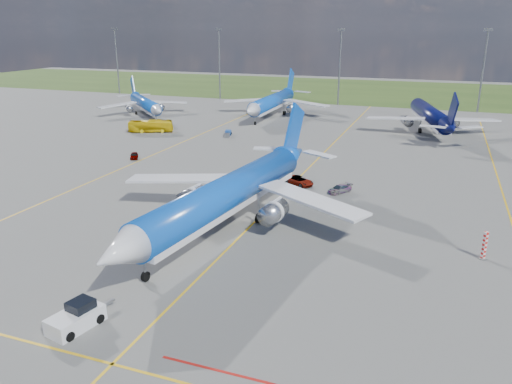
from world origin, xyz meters
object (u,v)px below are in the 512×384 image
(warning_post, at_px, (484,245))
(baggage_tug_c, at_px, (228,134))
(pushback_tug, at_px, (77,317))
(service_car_b, at_px, (299,181))
(bg_jet_nw, at_px, (146,115))
(service_car_a, at_px, (134,156))
(bg_jet_n, at_px, (429,131))
(apron_bus, at_px, (151,126))
(service_car_c, at_px, (340,189))
(main_airliner, at_px, (228,226))
(bg_jet_nnw, at_px, (272,116))

(warning_post, bearing_deg, baggage_tug_c, 136.17)
(warning_post, xyz_separation_m, pushback_tug, (-31.48, -24.95, -0.65))
(warning_post, xyz_separation_m, service_car_b, (-24.95, 18.06, -0.83))
(pushback_tug, distance_m, service_car_b, 43.50)
(bg_jet_nw, xyz_separation_m, service_car_a, (23.77, -41.71, 0.57))
(bg_jet_n, bearing_deg, apron_bus, 7.43)
(warning_post, height_order, service_car_c, warning_post)
(pushback_tug, bearing_deg, warning_post, 50.57)
(apron_bus, bearing_deg, main_airliner, -165.17)
(pushback_tug, height_order, service_car_a, pushback_tug)
(baggage_tug_c, bearing_deg, bg_jet_n, 10.03)
(main_airliner, distance_m, service_car_c, 20.38)
(bg_jet_nw, height_order, service_car_a, bg_jet_nw)
(baggage_tug_c, bearing_deg, service_car_b, -66.97)
(bg_jet_nw, distance_m, bg_jet_n, 73.73)
(bg_jet_n, distance_m, baggage_tug_c, 46.87)
(service_car_a, bearing_deg, main_airliner, -70.39)
(pushback_tug, bearing_deg, bg_jet_nnw, 111.84)
(bg_jet_nnw, bearing_deg, apron_bus, -123.17)
(bg_jet_nw, height_order, pushback_tug, bg_jet_nw)
(bg_jet_nw, relative_size, service_car_b, 7.20)
(main_airliner, height_order, service_car_c, main_airliner)
(warning_post, xyz_separation_m, baggage_tug_c, (-49.73, 47.74, -1.04))
(main_airliner, distance_m, service_car_b, 19.59)
(apron_bus, relative_size, service_car_a, 3.02)
(bg_jet_nw, relative_size, bg_jet_n, 0.85)
(baggage_tug_c, bearing_deg, warning_post, -60.65)
(main_airliner, xyz_separation_m, service_car_c, (10.17, 17.65, 0.58))
(service_car_c, bearing_deg, bg_jet_nw, 176.89)
(warning_post, height_order, apron_bus, warning_post)
(main_airliner, bearing_deg, bg_jet_nw, 135.81)
(baggage_tug_c, bearing_deg, bg_jet_nw, 135.07)
(pushback_tug, relative_size, service_car_b, 1.31)
(bg_jet_nnw, bearing_deg, bg_jet_nw, -162.53)
(bg_jet_n, bearing_deg, pushback_tug, 61.73)
(service_car_b, relative_size, baggage_tug_c, 1.07)
(bg_jet_n, distance_m, apron_bus, 64.48)
(apron_bus, xyz_separation_m, service_car_a, (10.10, -22.17, -0.84))
(warning_post, relative_size, bg_jet_n, 0.07)
(pushback_tug, height_order, service_car_b, pushback_tug)
(bg_jet_n, height_order, pushback_tug, bg_jet_n)
(bg_jet_nw, distance_m, pushback_tug, 102.69)
(bg_jet_nw, xyz_separation_m, pushback_tug, (50.04, -89.67, 0.85))
(bg_jet_nnw, xyz_separation_m, service_car_c, (30.23, -59.20, 0.58))
(apron_bus, height_order, service_car_a, apron_bus)
(main_airliner, bearing_deg, service_car_c, 67.08)
(baggage_tug_c, bearing_deg, main_airliner, -83.43)
(baggage_tug_c, bearing_deg, apron_bus, 171.22)
(pushback_tug, distance_m, service_car_a, 54.69)
(bg_jet_nnw, relative_size, bg_jet_n, 1.02)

